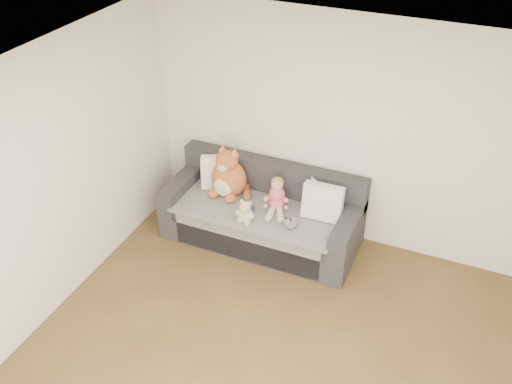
% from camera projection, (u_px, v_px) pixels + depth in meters
% --- Properties ---
extents(room_shell, '(5.00, 5.00, 5.00)m').
position_uv_depth(room_shell, '(276.00, 252.00, 4.43)').
color(room_shell, brown).
rests_on(room_shell, ground).
extents(sofa, '(2.20, 0.94, 0.85)m').
position_uv_depth(sofa, '(263.00, 215.00, 6.50)').
color(sofa, '#242428').
rests_on(sofa, ground).
extents(cushion_left, '(0.47, 0.34, 0.40)m').
position_uv_depth(cushion_left, '(220.00, 172.00, 6.59)').
color(cushion_left, white).
rests_on(cushion_left, sofa).
extents(cushion_right_back, '(0.42, 0.23, 0.38)m').
position_uv_depth(cushion_right_back, '(329.00, 192.00, 6.28)').
color(cushion_right_back, white).
rests_on(cushion_right_back, sofa).
extents(cushion_right_front, '(0.44, 0.20, 0.41)m').
position_uv_depth(cushion_right_front, '(323.00, 202.00, 6.09)').
color(cushion_right_front, white).
rests_on(cushion_right_front, sofa).
extents(toddler, '(0.27, 0.40, 0.39)m').
position_uv_depth(toddler, '(277.00, 197.00, 6.23)').
color(toddler, '#ED5371').
rests_on(toddler, sofa).
extents(plush_cat, '(0.50, 0.43, 0.64)m').
position_uv_depth(plush_cat, '(228.00, 176.00, 6.45)').
color(plush_cat, '#A34D24').
rests_on(plush_cat, sofa).
extents(teddy_bear, '(0.22, 0.16, 0.27)m').
position_uv_depth(teddy_bear, '(245.00, 213.00, 6.07)').
color(teddy_bear, '#CCB38D').
rests_on(teddy_bear, sofa).
extents(plush_cow, '(0.13, 0.20, 0.17)m').
position_uv_depth(plush_cow, '(291.00, 222.00, 6.00)').
color(plush_cow, white).
rests_on(plush_cow, sofa).
extents(sippy_cup, '(0.11, 0.08, 0.12)m').
position_uv_depth(sippy_cup, '(252.00, 206.00, 6.26)').
color(sippy_cup, '#45399C').
rests_on(sippy_cup, sofa).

